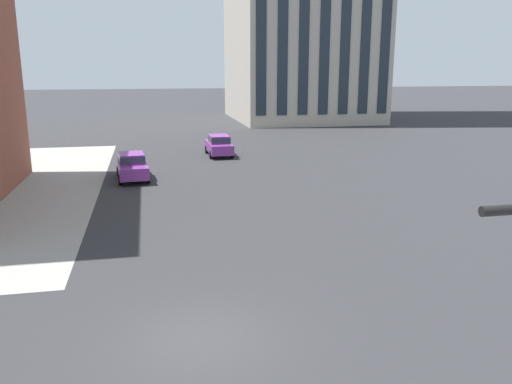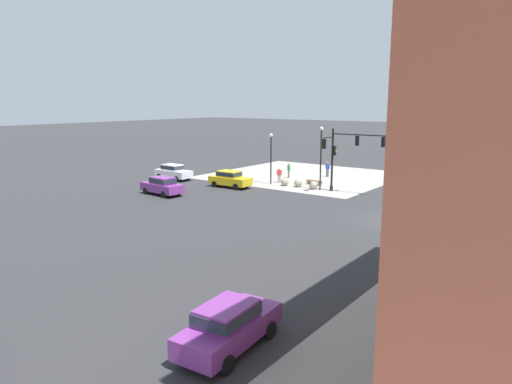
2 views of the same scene
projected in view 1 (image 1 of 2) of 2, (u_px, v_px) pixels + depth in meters
The scene contains 3 objects.
ground_plane at pixel (200, 339), 13.82m from camera, with size 320.00×320.00×0.00m, color #2D2D30.
car_main_northbound_near at pixel (219, 144), 41.85m from camera, with size 1.94×4.42×1.68m.
car_main_northbound_far at pixel (132, 165), 33.10m from camera, with size 2.17×4.53×1.68m.
Camera 1 is at (-1.10, -12.55, 7.08)m, focal length 36.41 mm.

